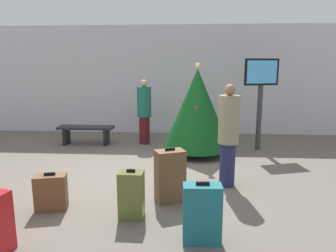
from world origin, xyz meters
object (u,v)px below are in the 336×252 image
traveller_0 (228,134)px  suitcase_0 (202,214)px  traveller_1 (144,111)px  holiday_tree (197,109)px  waiting_bench (86,131)px  suitcase_3 (51,192)px  suitcase_2 (170,176)px  flight_info_kiosk (261,87)px  suitcase_4 (131,195)px

traveller_0 → suitcase_0: (-0.50, -1.79, -0.56)m
traveller_1 → holiday_tree: bearing=-33.8°
waiting_bench → traveller_0: 4.29m
holiday_tree → traveller_0: holiday_tree is taller
waiting_bench → suitcase_3: bearing=-79.0°
suitcase_2 → suitcase_0: bearing=-68.5°
traveller_0 → suitcase_0: bearing=-105.5°
waiting_bench → traveller_1: 1.60m
suitcase_0 → suitcase_3: (-2.10, 0.70, -0.10)m
traveller_0 → suitcase_3: traveller_0 is taller
flight_info_kiosk → waiting_bench: bearing=177.2°
suitcase_4 → traveller_1: bearing=95.7°
traveller_0 → suitcase_3: bearing=-157.3°
traveller_1 → suitcase_0: 4.85m
holiday_tree → suitcase_2: size_ratio=2.51×
suitcase_2 → suitcase_4: 0.74m
holiday_tree → traveller_1: size_ratio=1.25×
flight_info_kiosk → traveller_0: (-1.04, -2.44, -0.61)m
waiting_bench → suitcase_3: size_ratio=2.60×
holiday_tree → suitcase_0: bearing=-90.3°
waiting_bench → suitcase_2: suitcase_2 is taller
traveller_1 → suitcase_4: traveller_1 is taller
waiting_bench → traveller_0: size_ratio=0.83×
suitcase_4 → waiting_bench: bearing=116.1°
flight_info_kiosk → suitcase_0: size_ratio=2.96×
traveller_1 → suitcase_0: bearing=-74.1°
waiting_bench → suitcase_4: bearing=-63.9°
traveller_0 → suitcase_4: size_ratio=2.53×
traveller_0 → traveller_1: size_ratio=1.03×
waiting_bench → suitcase_2: 4.11m
suitcase_3 → waiting_bench: bearing=101.0°
traveller_0 → traveller_1: (-1.82, 2.85, -0.03)m
holiday_tree → waiting_bench: (-2.85, 0.71, -0.70)m
holiday_tree → suitcase_2: (-0.46, -2.63, -0.67)m
waiting_bench → suitcase_2: (2.39, -3.34, 0.04)m
holiday_tree → flight_info_kiosk: bearing=18.2°
flight_info_kiosk → suitcase_3: size_ratio=3.99×
waiting_bench → suitcase_2: bearing=-54.4°
suitcase_0 → suitcase_3: size_ratio=1.35×
traveller_0 → suitcase_2: traveller_0 is taller
suitcase_2 → suitcase_4: (-0.48, -0.56, -0.07)m
traveller_0 → traveller_1: traveller_0 is taller
flight_info_kiosk → traveller_1: (-2.86, 0.40, -0.64)m
flight_info_kiosk → suitcase_3: (-3.63, -3.53, -1.27)m
flight_info_kiosk → waiting_bench: 4.52m
holiday_tree → suitcase_3: (-2.12, -3.03, -0.81)m
flight_info_kiosk → suitcase_4: (-2.45, -3.69, -1.20)m
flight_info_kiosk → suitcase_0: 4.65m
holiday_tree → suitcase_2: 2.75m
traveller_0 → suitcase_4: bearing=-138.5°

